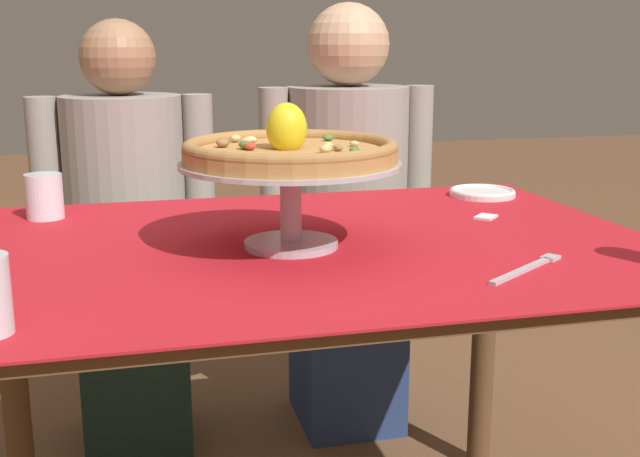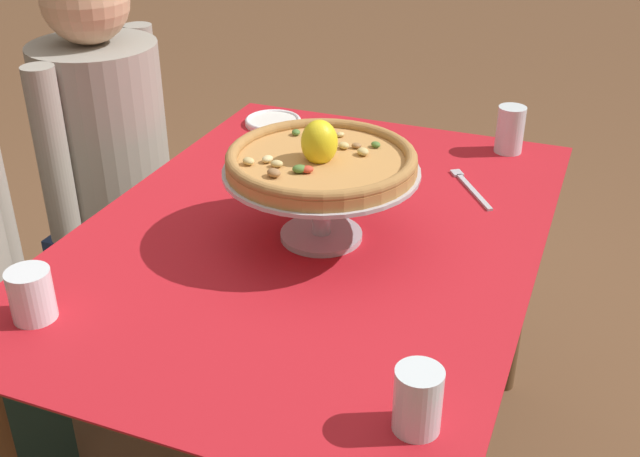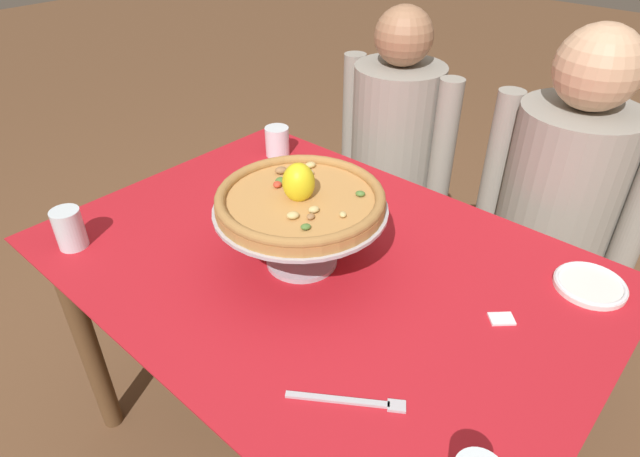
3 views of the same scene
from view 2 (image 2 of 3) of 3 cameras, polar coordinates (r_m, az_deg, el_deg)
name	(u,v)px [view 2 (image 2 of 3)]	position (r m, az deg, el deg)	size (l,w,h in m)	color
dining_table	(312,272)	(1.67, -0.58, -3.17)	(1.30, 0.92, 0.74)	brown
pizza_stand	(321,187)	(1.54, 0.10, 3.03)	(0.39, 0.39, 0.15)	#B7B7C1
pizza	(321,159)	(1.51, 0.08, 5.11)	(0.37, 0.37, 0.10)	#BC8447
water_glass_back_left	(32,297)	(1.42, -20.35, -4.76)	(0.08, 0.08, 0.09)	white
water_glass_front_left	(418,404)	(1.12, 7.16, -12.63)	(0.07, 0.07, 0.10)	silver
water_glass_front_right	(510,132)	(2.03, 13.74, 6.91)	(0.07, 0.07, 0.12)	silver
side_plate	(273,121)	(2.17, -3.46, 7.86)	(0.15, 0.15, 0.02)	white
dinner_fork	(469,187)	(1.83, 10.89, 3.02)	(0.18, 0.13, 0.01)	#B7B7C1
sugar_packet	(337,148)	(2.00, 1.23, 5.91)	(0.05, 0.04, 0.01)	white
diner_right	(111,185)	(2.26, -15.04, 3.12)	(0.49, 0.34, 1.21)	navy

